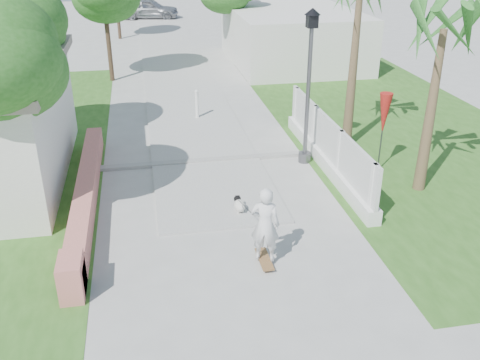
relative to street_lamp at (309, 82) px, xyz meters
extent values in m
plane|color=#B7B7B2|center=(-2.90, -5.50, -2.43)|extent=(90.00, 90.00, 0.00)
cube|color=#B7B7B2|center=(-2.90, 14.50, -2.40)|extent=(3.20, 36.00, 0.06)
cube|color=#999993|center=(-2.90, 0.50, -2.38)|extent=(6.50, 0.25, 0.10)
cube|color=#2F5F1E|center=(4.10, 2.50, -2.42)|extent=(8.00, 20.00, 0.01)
cube|color=#DD7671|center=(-6.20, -1.50, -2.13)|extent=(0.45, 8.00, 0.60)
cube|color=#DD7671|center=(-6.20, -5.30, -2.03)|extent=(0.45, 0.80, 0.80)
cube|color=white|center=(0.50, -0.50, -2.23)|extent=(0.35, 7.00, 0.40)
cube|color=white|center=(0.50, -0.50, -1.48)|extent=(0.10, 7.00, 1.10)
cube|color=white|center=(0.50, -3.70, -1.68)|extent=(0.14, 0.14, 1.50)
cube|color=white|center=(0.50, -1.50, -1.68)|extent=(0.14, 0.14, 1.50)
cube|color=white|center=(0.50, 0.70, -1.68)|extent=(0.14, 0.14, 1.50)
cube|color=white|center=(0.50, 2.70, -1.68)|extent=(0.14, 0.14, 1.50)
cube|color=silver|center=(3.10, 12.50, -1.13)|extent=(6.00, 8.00, 2.60)
cylinder|color=#59595E|center=(0.00, 0.00, -2.28)|extent=(0.36, 0.36, 0.30)
cylinder|color=#59595E|center=(0.00, 0.00, -0.43)|extent=(0.12, 0.12, 4.00)
cube|color=black|center=(0.00, 0.00, 1.67)|extent=(0.28, 0.28, 0.35)
cone|color=black|center=(0.00, 0.00, 1.92)|extent=(0.44, 0.44, 0.18)
cylinder|color=white|center=(-2.70, 4.50, -1.93)|extent=(0.12, 0.12, 1.00)
sphere|color=white|center=(-2.70, 4.50, -1.41)|extent=(0.14, 0.14, 0.14)
cylinder|color=#59595E|center=(1.90, -1.00, -1.43)|extent=(0.04, 0.04, 2.00)
cone|color=red|center=(1.90, -1.00, -0.73)|extent=(0.36, 0.36, 1.20)
cylinder|color=#4C3826|center=(-7.40, -2.50, -0.50)|extent=(0.20, 0.20, 3.85)
ellipsoid|color=#205819|center=(-7.40, -2.50, 1.15)|extent=(3.60, 3.60, 2.70)
ellipsoid|color=#205819|center=(-7.20, -2.70, 1.50)|extent=(3.06, 3.06, 2.30)
cylinder|color=#4C3826|center=(-8.40, 3.00, -0.68)|extent=(0.20, 0.20, 3.50)
ellipsoid|color=#205819|center=(-8.40, 3.00, 0.82)|extent=(3.20, 3.20, 2.40)
ellipsoid|color=#205819|center=(-8.20, 2.80, 1.17)|extent=(2.72, 2.72, 2.05)
cylinder|color=#4C3826|center=(-5.90, 10.50, -0.50)|extent=(0.20, 0.20, 3.85)
cylinder|color=#4C3826|center=(0.30, 14.50, -0.68)|extent=(0.20, 0.20, 3.50)
cylinder|color=#4C3826|center=(-5.70, 20.50, -0.50)|extent=(0.20, 0.20, 3.85)
cone|color=brown|center=(1.70, 1.00, -0.03)|extent=(0.32, 0.32, 4.80)
cone|color=brown|center=(2.50, -2.30, -0.33)|extent=(0.32, 0.32, 4.20)
cube|color=olive|center=(-2.37, -4.94, -2.33)|extent=(0.54, 0.88, 0.02)
imported|color=silver|center=(-2.37, -4.94, -1.50)|extent=(0.70, 0.59, 1.65)
cylinder|color=gray|center=(-2.45, -5.25, -2.39)|extent=(0.03, 0.06, 0.06)
cylinder|color=gray|center=(-2.29, -5.25, -2.39)|extent=(0.03, 0.06, 0.06)
cylinder|color=gray|center=(-2.45, -4.64, -2.39)|extent=(0.03, 0.06, 0.06)
cylinder|color=gray|center=(-2.29, -4.64, -2.39)|extent=(0.03, 0.06, 0.06)
ellipsoid|color=silver|center=(-2.48, -2.75, -2.22)|extent=(0.30, 0.46, 0.28)
sphere|color=black|center=(-2.50, -2.54, -2.13)|extent=(0.18, 0.18, 0.18)
sphere|color=silver|center=(-2.51, -2.46, -2.16)|extent=(0.08, 0.08, 0.08)
cone|color=black|center=(-2.54, -2.54, -2.05)|extent=(0.05, 0.05, 0.06)
cone|color=black|center=(-2.46, -2.54, -2.05)|extent=(0.05, 0.05, 0.06)
cylinder|color=silver|center=(-2.56, -2.65, -2.36)|extent=(0.04, 0.04, 0.12)
cylinder|color=silver|center=(-2.43, -2.64, -2.36)|extent=(0.04, 0.04, 0.12)
cylinder|color=silver|center=(-2.54, -2.86, -2.36)|extent=(0.04, 0.04, 0.12)
cylinder|color=silver|center=(-2.41, -2.85, -2.36)|extent=(0.04, 0.04, 0.12)
cylinder|color=silver|center=(-2.47, -2.95, -2.15)|extent=(0.03, 0.11, 0.11)
imported|color=#A7AAAF|center=(-3.64, 27.95, -1.68)|extent=(4.61, 2.53, 1.48)
camera|label=1|loc=(-4.60, -14.06, 4.00)|focal=40.00mm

